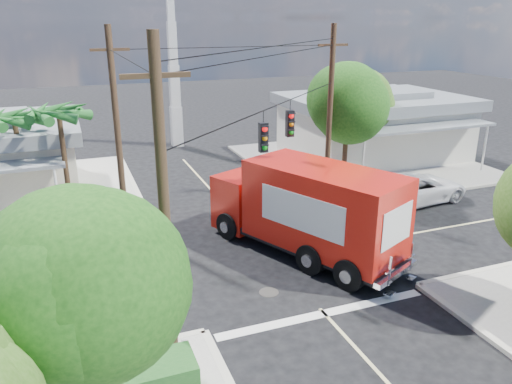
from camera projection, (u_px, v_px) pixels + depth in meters
ground at (274, 258)px, 20.26m from camera, size 120.00×120.00×0.00m
sidewalk_ne at (360, 162)px, 33.50m from camera, size 14.12×14.12×0.14m
sidewalk_nw at (2, 203)px, 26.14m from camera, size 14.12×14.12×0.14m
road_markings at (289, 275)px, 18.96m from camera, size 32.00×32.00×0.01m
building_ne at (374, 124)px, 34.26m from camera, size 11.80×10.20×4.50m
radio_tower at (174, 70)px, 36.18m from camera, size 0.80×0.80×17.00m
tree_sw_front at (98, 281)px, 9.81m from camera, size 3.88×3.78×6.03m
tree_ne_front at (348, 105)px, 27.07m from camera, size 4.21×4.14×6.66m
tree_ne_back at (366, 106)px, 30.08m from camera, size 3.77×3.66×5.82m
palm_nw_front at (59, 115)px, 22.66m from camera, size 3.01×3.08×5.59m
palm_nw_back at (14, 120)px, 23.43m from camera, size 3.01×3.08×5.19m
utility_poles at (222, 141)px, 19.59m from camera, size 12.00×10.68×9.00m
picket_fence at (74, 380)px, 12.46m from camera, size 5.94×0.06×1.00m
vending_boxes at (338, 180)px, 27.69m from camera, size 1.90×0.50×1.10m
delivery_truck at (307, 209)px, 20.09m from camera, size 6.03×9.07×3.81m
parked_car at (418, 188)px, 26.26m from camera, size 5.78×3.18×1.53m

